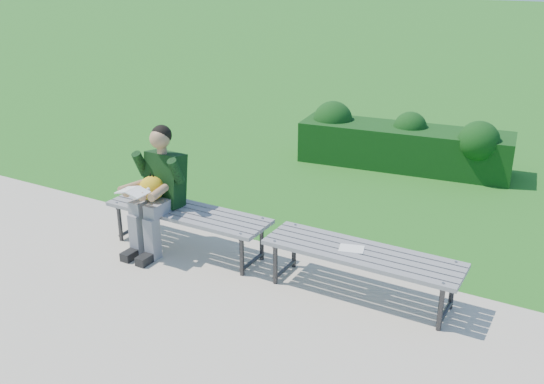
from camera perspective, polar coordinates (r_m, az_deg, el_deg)
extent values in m
plane|color=#1F6B15|center=(6.64, -1.07, -4.83)|extent=(80.00, 80.00, 0.00)
cube|color=#BBAEA0|center=(5.40, -10.75, -11.84)|extent=(30.00, 3.50, 0.02)
cube|color=#153C16|center=(9.11, 12.28, 4.14)|extent=(3.10, 1.11, 0.60)
sphere|color=#153C16|center=(9.34, 5.73, 6.69)|extent=(0.67, 0.67, 0.60)
sphere|color=#153C16|center=(9.11, 12.86, 5.87)|extent=(0.54, 0.54, 0.49)
sphere|color=#153C16|center=(8.71, 18.88, 4.53)|extent=(0.62, 0.62, 0.56)
cube|color=gray|center=(6.18, -9.12, -2.56)|extent=(1.80, 0.08, 0.04)
cube|color=gray|center=(6.26, -8.53, -2.23)|extent=(1.80, 0.08, 0.04)
cube|color=gray|center=(6.33, -7.96, -1.90)|extent=(1.80, 0.08, 0.04)
cube|color=gray|center=(6.41, -7.41, -1.58)|extent=(1.80, 0.08, 0.04)
cube|color=gray|center=(6.48, -6.86, -1.27)|extent=(1.80, 0.08, 0.04)
cylinder|color=#2D2D30|center=(6.77, -14.12, -2.87)|extent=(0.04, 0.04, 0.41)
cylinder|color=#2D2D30|center=(7.02, -12.03, -1.78)|extent=(0.04, 0.04, 0.41)
cylinder|color=#2D2D30|center=(6.82, -13.18, -0.91)|extent=(0.04, 0.42, 0.04)
cylinder|color=#2D2D30|center=(6.95, -12.96, -3.41)|extent=(0.04, 0.42, 0.04)
cylinder|color=gray|center=(6.66, -14.42, -0.97)|extent=(0.02, 0.02, 0.01)
cylinder|color=gray|center=(6.94, -12.09, 0.16)|extent=(0.02, 0.02, 0.01)
cylinder|color=#2D2D30|center=(5.88, -2.86, -6.07)|extent=(0.04, 0.04, 0.41)
cylinder|color=#2D2D30|center=(6.17, -0.97, -4.65)|extent=(0.04, 0.04, 0.41)
cylinder|color=#2D2D30|center=(5.94, -1.91, -3.77)|extent=(0.04, 0.42, 0.04)
cylinder|color=#2D2D30|center=(6.09, -1.88, -6.56)|extent=(0.04, 0.42, 0.04)
cylinder|color=gray|center=(5.75, -3.00, -3.94)|extent=(0.02, 0.02, 0.01)
cylinder|color=gray|center=(6.08, -0.90, -2.48)|extent=(0.02, 0.02, 0.01)
cube|color=gray|center=(5.32, 7.63, -6.65)|extent=(1.80, 0.08, 0.04)
cube|color=gray|center=(5.41, 8.05, -6.19)|extent=(1.80, 0.08, 0.04)
cube|color=gray|center=(5.49, 8.46, -5.74)|extent=(1.80, 0.08, 0.04)
cube|color=gray|center=(5.58, 8.85, -5.31)|extent=(1.80, 0.08, 0.04)
cube|color=gray|center=(5.67, 9.23, -4.89)|extent=(1.80, 0.08, 0.04)
cylinder|color=#2D2D30|center=(5.73, 0.32, -6.80)|extent=(0.04, 0.04, 0.41)
cylinder|color=#2D2D30|center=(6.03, 2.09, -5.30)|extent=(0.04, 0.04, 0.41)
cylinder|color=#2D2D30|center=(5.80, 1.24, -4.43)|extent=(0.04, 0.42, 0.04)
cylinder|color=#2D2D30|center=(5.95, 1.21, -7.27)|extent=(0.04, 0.42, 0.04)
cylinder|color=gray|center=(5.61, 0.23, -4.63)|extent=(0.02, 0.02, 0.01)
cylinder|color=gray|center=(5.94, 2.20, -3.09)|extent=(0.02, 0.02, 0.01)
cylinder|color=#2D2D30|center=(5.26, 15.59, -10.53)|extent=(0.04, 0.04, 0.41)
cylinder|color=#2D2D30|center=(5.58, 16.60, -8.66)|extent=(0.04, 0.04, 0.41)
cylinder|color=#2D2D30|center=(5.33, 16.32, -7.88)|extent=(0.04, 0.42, 0.04)
cylinder|color=#2D2D30|center=(5.49, 15.96, -10.87)|extent=(0.04, 0.42, 0.04)
cylinder|color=gray|center=(5.12, 15.82, -8.26)|extent=(0.02, 0.02, 0.01)
cylinder|color=gray|center=(5.48, 16.92, -6.31)|extent=(0.02, 0.02, 0.01)
cube|color=gray|center=(6.42, -11.71, -0.98)|extent=(0.14, 0.42, 0.13)
cube|color=gray|center=(6.30, -10.33, -1.33)|extent=(0.14, 0.42, 0.13)
cube|color=gray|center=(6.42, -12.56, -3.90)|extent=(0.12, 0.13, 0.45)
cube|color=gray|center=(6.30, -11.19, -4.31)|extent=(0.12, 0.13, 0.45)
cube|color=black|center=(6.43, -13.02, -5.68)|extent=(0.11, 0.26, 0.09)
cube|color=black|center=(6.31, -11.66, -6.12)|extent=(0.11, 0.26, 0.09)
cube|color=black|center=(6.43, -10.02, 1.21)|extent=(0.40, 0.30, 0.59)
cylinder|color=#A87A56|center=(6.31, -10.32, 3.88)|extent=(0.10, 0.10, 0.08)
sphere|color=#A87A56|center=(6.26, -10.51, 4.97)|extent=(0.21, 0.21, 0.21)
sphere|color=black|center=(6.27, -10.36, 5.30)|extent=(0.21, 0.21, 0.21)
cylinder|color=black|center=(6.45, -12.26, 2.62)|extent=(0.10, 0.21, 0.30)
cylinder|color=black|center=(6.16, -9.03, 1.97)|extent=(0.10, 0.21, 0.30)
cylinder|color=#A87A56|center=(6.31, -13.03, 0.50)|extent=(0.14, 0.31, 0.08)
cylinder|color=#A87A56|center=(6.10, -10.66, -0.06)|extent=(0.14, 0.31, 0.08)
sphere|color=#A87A56|center=(6.16, -13.54, -0.08)|extent=(0.09, 0.09, 0.09)
sphere|color=#A87A56|center=(6.03, -12.13, -0.42)|extent=(0.09, 0.09, 0.09)
sphere|color=gold|center=(6.28, -11.26, 0.35)|extent=(0.25, 0.25, 0.25)
cone|color=#FF500E|center=(6.20, -11.93, -0.04)|extent=(0.07, 0.07, 0.07)
cone|color=black|center=(6.25, -11.39, 1.51)|extent=(0.03, 0.05, 0.08)
cone|color=black|center=(6.24, -11.12, 1.45)|extent=(0.03, 0.04, 0.07)
sphere|color=white|center=(6.23, -12.18, 0.39)|extent=(0.05, 0.05, 0.05)
sphere|color=white|center=(6.17, -11.55, 0.24)|extent=(0.05, 0.05, 0.05)
cube|color=white|center=(6.11, -13.52, 0.21)|extent=(0.15, 0.20, 0.05)
cube|color=white|center=(6.02, -12.47, -0.04)|extent=(0.15, 0.20, 0.05)
cube|color=white|center=(5.51, 7.50, -5.31)|extent=(0.26, 0.21, 0.01)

